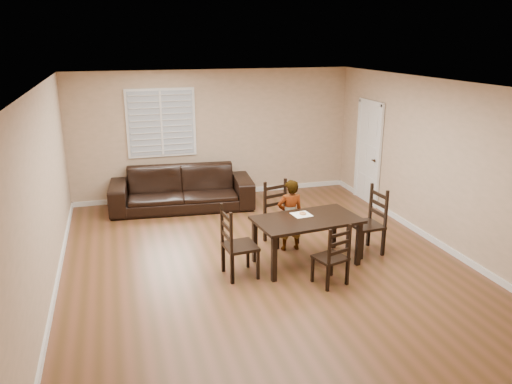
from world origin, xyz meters
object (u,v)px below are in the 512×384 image
chair_left (232,246)px  child (290,215)px  dining_table (307,224)px  sofa (182,189)px  chair_far (336,259)px  donut (303,213)px  chair_right (373,223)px  chair_near (277,214)px

chair_left → child: bearing=-63.8°
dining_table → sofa: sofa is taller
chair_far → child: bearing=-99.2°
chair_left → donut: bearing=-80.8°
donut → sofa: sofa is taller
chair_right → child: size_ratio=0.91×
sofa → chair_near: bearing=-53.4°
chair_near → child: child is taller
child → donut: size_ratio=11.35×
chair_left → chair_right: (2.39, 0.26, 0.01)m
chair_near → chair_far: chair_near is taller
chair_right → chair_near: bearing=-127.8°
chair_far → chair_right: bearing=-155.4°
dining_table → sofa: bearing=108.5°
sofa → dining_table: bearing=-60.2°
chair_far → sofa: size_ratio=0.32×
dining_table → chair_left: 1.21m
chair_right → chair_far: bearing=-53.8°
donut → chair_right: bearing=-2.3°
chair_far → donut: (-0.11, 0.99, 0.34)m
chair_far → donut: bearing=-100.0°
chair_far → chair_left: (-1.30, 0.68, 0.07)m
chair_near → chair_right: 1.58m
chair_right → donut: size_ratio=10.35×
dining_table → chair_left: (-1.19, -0.13, -0.16)m
chair_far → chair_near: bearing=-98.8°
chair_left → donut: chair_left is taller
chair_near → sofa: size_ratio=0.37×
dining_table → sofa: size_ratio=0.58×
chair_near → child: size_ratio=0.88×
chair_far → child: (-0.17, 1.37, 0.18)m
child → sofa: 2.92m
chair_far → sofa: chair_far is taller
dining_table → chair_near: 1.02m
chair_near → sofa: bearing=105.9°
chair_far → chair_left: size_ratio=0.85×
chair_near → donut: (0.13, -0.82, 0.28)m
sofa → chair_left: bearing=-80.7°
chair_far → sofa: 4.23m
child → chair_near: bearing=-80.4°
dining_table → chair_left: bearing=179.9°
dining_table → chair_far: size_ratio=1.82×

